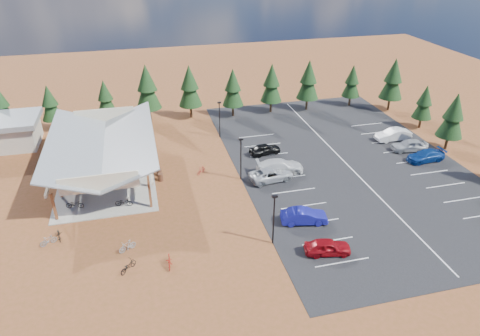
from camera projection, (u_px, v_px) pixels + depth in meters
ground at (201, 193)px, 46.57m from camera, size 140.00×140.00×0.00m
asphalt_lot at (344, 162)px, 53.02m from camera, size 27.00×44.00×0.04m
concrete_pad at (107, 173)px, 50.39m from camera, size 10.60×18.60×0.10m
bike_pavilion at (102, 144)px, 48.57m from camera, size 11.65×19.40×4.97m
lamp_post_0 at (274, 216)px, 37.68m from camera, size 0.50×0.25×5.14m
lamp_post_1 at (241, 156)px, 47.89m from camera, size 0.50×0.25×5.14m
lamp_post_2 at (219, 117)px, 58.10m from camera, size 0.50×0.25×5.14m
trash_bin_0 at (161, 177)px, 48.78m from camera, size 0.60×0.60×0.90m
trash_bin_1 at (159, 172)px, 49.80m from camera, size 0.60×0.60×0.90m
pine_0 at (0, 104)px, 58.81m from camera, size 3.00×3.00×7.00m
pine_1 at (50, 103)px, 59.84m from camera, size 2.85×2.85×6.64m
pine_2 at (105, 98)px, 61.87m from camera, size 2.84×2.84×6.61m
pine_3 at (147, 87)px, 62.04m from camera, size 3.72×3.72×8.67m
pine_4 at (190, 86)px, 63.51m from camera, size 3.49×3.49×8.14m
pine_5 at (233, 88)px, 64.20m from camera, size 3.20×3.20×7.45m
pine_6 at (272, 83)px, 65.58m from camera, size 3.32×3.32×7.74m
pine_7 at (308, 80)px, 66.44m from camera, size 3.44×3.44×8.02m
pine_8 at (352, 81)px, 68.51m from camera, size 2.89×2.89×6.72m
pine_11 at (453, 116)px, 53.99m from camera, size 3.29×3.29×7.66m
pine_12 at (424, 102)px, 60.56m from camera, size 2.74×2.74×6.39m
pine_13 at (393, 79)px, 66.26m from camera, size 3.57×3.57×8.33m
bike_0 at (75, 204)px, 43.68m from camera, size 1.92×1.01×0.96m
bike_1 at (100, 180)px, 47.97m from camera, size 1.71×0.82×0.99m
bike_2 at (98, 163)px, 51.49m from camera, size 1.82×0.84×0.92m
bike_3 at (93, 149)px, 54.59m from camera, size 1.91×0.94×1.11m
bike_4 at (124, 202)px, 44.05m from camera, size 1.88×1.01×0.94m
bike_5 at (130, 184)px, 47.12m from camera, size 1.79×0.54×1.07m
bike_6 at (130, 167)px, 50.76m from camera, size 1.58×0.60×0.82m
bike_7 at (122, 146)px, 55.47m from camera, size 1.89×0.82×1.10m
bike_8 at (59, 234)px, 39.50m from camera, size 0.97×1.83×0.92m
bike_9 at (48, 241)px, 38.69m from camera, size 1.57×1.11×0.93m
bike_11 at (169, 261)px, 36.16m from camera, size 0.64×1.79×1.05m
bike_12 at (128, 266)px, 35.71m from camera, size 1.67×1.72×0.93m
bike_13 at (127, 246)px, 37.95m from camera, size 1.69×1.21×1.00m
bike_15 at (201, 170)px, 50.21m from camera, size 1.39×1.41×0.92m
bike_16 at (148, 169)px, 50.47m from camera, size 1.71×0.68×0.88m
car_0 at (328, 247)px, 37.49m from camera, size 4.32×2.37×1.39m
car_1 at (304, 216)px, 41.46m from camera, size 4.74×2.41×1.49m
car_2 at (271, 174)px, 48.72m from camera, size 5.34×2.93×1.42m
car_3 at (280, 166)px, 50.25m from camera, size 5.73×2.68×1.62m
car_4 at (265, 149)px, 54.52m from camera, size 4.24×2.22×1.38m
car_7 at (426, 156)px, 52.85m from camera, size 4.91×2.21×1.40m
car_8 at (409, 145)px, 55.28m from camera, size 4.77×2.46×1.55m
car_9 at (393, 135)px, 58.14m from camera, size 4.89×1.73×1.61m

